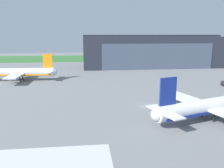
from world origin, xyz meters
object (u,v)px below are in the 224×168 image
object	(u,v)px
maintenance_hangar	(152,51)
airliner_near_right	(213,106)
ops_van	(224,83)
airliner_far_right	(18,73)

from	to	relation	value
maintenance_hangar	airliner_near_right	xyz separation A→B (m)	(-12.32, -104.91, -6.97)
maintenance_hangar	airliner_near_right	distance (m)	105.86
airliner_near_right	ops_van	distance (m)	48.62
maintenance_hangar	airliner_far_right	bearing A→B (deg)	-152.23
airliner_far_right	airliner_near_right	size ratio (longest dim) A/B	1.00
airliner_far_right	maintenance_hangar	bearing A→B (deg)	27.77
maintenance_hangar	ops_van	world-z (taller)	maintenance_hangar
airliner_far_right	airliner_near_right	world-z (taller)	airliner_far_right
maintenance_hangar	ops_van	size ratio (longest dim) A/B	20.03
airliner_far_right	ops_van	size ratio (longest dim) A/B	8.14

